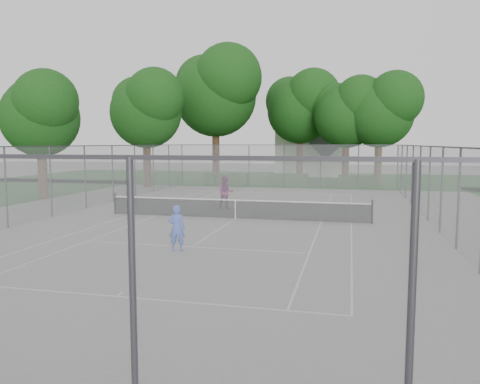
% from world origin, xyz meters
% --- Properties ---
extents(ground, '(120.00, 120.00, 0.00)m').
position_xyz_m(ground, '(0.00, 0.00, 0.00)').
color(ground, slate).
rests_on(ground, ground).
extents(grass_far, '(60.00, 20.00, 0.00)m').
position_xyz_m(grass_far, '(0.00, 26.00, 0.00)').
color(grass_far, '#184513').
rests_on(grass_far, ground).
extents(court_markings, '(11.03, 23.83, 0.01)m').
position_xyz_m(court_markings, '(0.00, 0.00, 0.01)').
color(court_markings, silver).
rests_on(court_markings, ground).
extents(tennis_net, '(12.87, 0.10, 1.10)m').
position_xyz_m(tennis_net, '(0.00, 0.00, 0.51)').
color(tennis_net, black).
rests_on(tennis_net, ground).
extents(perimeter_fence, '(18.08, 34.08, 3.52)m').
position_xyz_m(perimeter_fence, '(0.00, 0.00, 1.81)').
color(perimeter_fence, '#38383D').
rests_on(perimeter_fence, ground).
extents(tree_far_left, '(8.78, 8.02, 12.62)m').
position_xyz_m(tree_far_left, '(-6.96, 20.87, 8.68)').
color(tree_far_left, '#3C2316').
rests_on(tree_far_left, ground).
extents(tree_far_midleft, '(7.47, 6.82, 10.73)m').
position_xyz_m(tree_far_midleft, '(0.57, 24.63, 7.38)').
color(tree_far_midleft, '#3C2316').
rests_on(tree_far_midleft, ground).
extents(tree_far_midright, '(6.65, 6.07, 9.56)m').
position_xyz_m(tree_far_midright, '(5.02, 21.64, 6.57)').
color(tree_far_midright, '#3C2316').
rests_on(tree_far_midright, ground).
extents(tree_far_right, '(6.76, 6.17, 9.72)m').
position_xyz_m(tree_far_right, '(7.82, 20.80, 6.68)').
color(tree_far_right, '#3C2316').
rests_on(tree_far_right, ground).
extents(tree_side_back, '(6.71, 6.13, 9.65)m').
position_xyz_m(tree_side_back, '(-11.00, 14.23, 6.63)').
color(tree_side_back, '#3C2316').
rests_on(tree_side_back, ground).
extents(tree_side_front, '(5.77, 5.27, 8.29)m').
position_xyz_m(tree_side_front, '(-14.29, 5.10, 5.69)').
color(tree_side_front, '#3C2316').
rests_on(tree_side_front, ground).
extents(hedge_left, '(3.82, 1.15, 0.96)m').
position_xyz_m(hedge_left, '(-5.24, 17.96, 0.48)').
color(hedge_left, '#1C4416').
rests_on(hedge_left, ground).
extents(hedge_mid, '(3.20, 0.92, 1.01)m').
position_xyz_m(hedge_mid, '(0.28, 18.64, 0.50)').
color(hedge_mid, '#1C4416').
rests_on(hedge_mid, ground).
extents(hedge_right, '(3.17, 1.16, 0.95)m').
position_xyz_m(hedge_right, '(5.98, 18.29, 0.48)').
color(hedge_right, '#1C4416').
rests_on(hedge_right, ground).
extents(house, '(7.30, 5.65, 9.08)m').
position_xyz_m(house, '(1.04, 31.16, 3.66)').
color(house, silver).
rests_on(house, ground).
extents(girl_player, '(0.64, 0.48, 1.58)m').
position_xyz_m(girl_player, '(-0.30, -7.06, 0.79)').
color(girl_player, blue).
rests_on(girl_player, ground).
extents(woman_player, '(1.06, 0.93, 1.82)m').
position_xyz_m(woman_player, '(-1.33, 3.14, 0.91)').
color(woman_player, '#6B2355').
rests_on(woman_player, ground).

